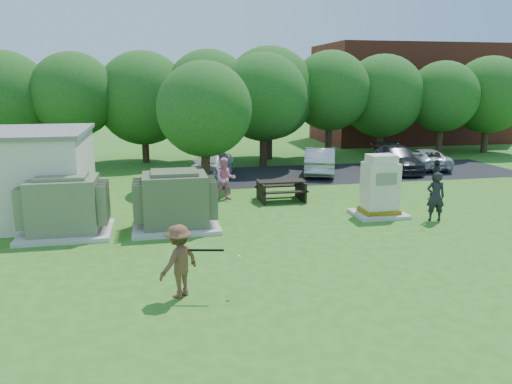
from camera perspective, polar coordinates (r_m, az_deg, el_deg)
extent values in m
plane|color=#2D6619|center=(14.18, 3.27, -8.64)|extent=(120.00, 120.00, 0.00)
cube|color=maroon|center=(45.17, 17.07, 10.69)|extent=(15.00, 8.00, 8.00)
cube|color=#232326|center=(28.71, 9.95, 2.18)|extent=(20.00, 6.00, 0.01)
cube|color=beige|center=(18.25, -20.82, -4.32)|extent=(3.00, 2.40, 0.15)
cube|color=#667151|center=(18.00, -21.07, -1.34)|extent=(2.20, 1.80, 1.80)
cube|color=#667151|center=(17.81, -21.31, 1.65)|extent=(1.60, 1.30, 0.12)
cube|color=#667151|center=(18.26, -25.00, -1.42)|extent=(0.32, 1.50, 1.35)
cube|color=#667151|center=(17.82, -17.05, -1.10)|extent=(0.32, 1.50, 1.35)
cube|color=beige|center=(18.00, -9.11, -3.86)|extent=(3.00, 2.40, 0.15)
cube|color=#535B40|center=(17.75, -9.22, -0.84)|extent=(2.20, 1.80, 1.80)
cube|color=#535B40|center=(17.55, -9.33, 2.21)|extent=(1.60, 1.30, 0.12)
cube|color=#535B40|center=(17.74, -13.32, -0.94)|extent=(0.32, 1.50, 1.35)
cube|color=#535B40|center=(17.83, -5.15, -0.58)|extent=(0.32, 1.50, 1.35)
cube|color=beige|center=(19.96, 13.82, -2.45)|extent=(1.96, 1.60, 0.13)
cube|color=yellow|center=(19.92, 13.84, -2.04)|extent=(1.38, 1.11, 0.16)
cube|color=beige|center=(19.70, 13.99, 0.70)|extent=(1.25, 0.98, 1.78)
cube|color=beige|center=(19.52, 14.16, 3.70)|extent=(1.02, 0.80, 0.31)
cube|color=gray|center=(19.18, 14.71, 1.42)|extent=(0.80, 0.04, 0.45)
cube|color=black|center=(21.66, 2.90, 1.22)|extent=(2.07, 0.80, 0.07)
cube|color=black|center=(22.33, 2.48, 0.67)|extent=(2.07, 0.29, 0.06)
cube|color=black|center=(21.13, 3.31, -0.03)|extent=(2.07, 0.29, 0.06)
cube|color=black|center=(21.55, 0.57, 0.02)|extent=(0.09, 1.55, 0.85)
cube|color=black|center=(21.98, 5.15, 0.23)|extent=(0.09, 1.55, 0.85)
imported|color=brown|center=(12.23, -8.80, -7.80)|extent=(1.32, 1.27, 1.80)
imported|color=black|center=(19.66, 19.84, -0.49)|extent=(0.76, 0.58, 1.85)
imported|color=pink|center=(21.76, -3.52, 1.50)|extent=(0.93, 0.73, 1.87)
imported|color=#222227|center=(23.87, 19.86, 1.52)|extent=(0.79, 1.07, 1.68)
imported|color=silver|center=(27.03, -5.16, 3.18)|extent=(3.18, 4.46, 1.41)
imported|color=#A1A1A6|center=(28.06, 7.33, 3.56)|extent=(3.02, 4.81, 1.50)
imported|color=black|center=(29.87, 15.74, 3.67)|extent=(2.71, 5.16, 1.43)
imported|color=silver|center=(31.33, 18.69, 3.65)|extent=(2.51, 4.44, 1.17)
cylinder|color=black|center=(12.03, -5.72, -6.64)|extent=(0.84, 0.23, 0.06)
cylinder|color=maroon|center=(12.09, -8.19, -6.61)|extent=(0.23, 0.11, 0.06)
sphere|color=white|center=(12.21, -1.93, -7.42)|extent=(0.09, 0.09, 0.09)
cylinder|color=#47301E|center=(33.51, -26.37, 4.61)|extent=(0.44, 0.44, 2.40)
sphere|color=#235B1C|center=(33.30, -26.86, 9.51)|extent=(5.60, 5.60, 5.60)
cylinder|color=#47301E|center=(32.11, -19.74, 5.24)|extent=(0.44, 0.44, 2.80)
sphere|color=#235B1C|center=(31.90, -20.14, 10.41)|extent=(5.00, 5.00, 5.00)
cylinder|color=#47301E|center=(32.61, -12.53, 5.35)|extent=(0.44, 0.44, 2.30)
sphere|color=#235B1C|center=(32.38, -12.77, 10.42)|extent=(5.80, 5.80, 5.80)
cylinder|color=#47301E|center=(31.87, -5.32, 5.79)|extent=(0.44, 0.44, 2.70)
sphere|color=#235B1C|center=(31.65, -5.44, 11.14)|extent=(5.40, 5.40, 5.40)
cylinder|color=#47301E|center=(33.13, 1.49, 5.93)|extent=(0.44, 0.44, 2.50)
sphere|color=#235B1C|center=(32.91, 1.52, 11.21)|extent=(6.00, 6.00, 6.00)
cylinder|color=#47301E|center=(33.86, 8.30, 6.29)|extent=(0.44, 0.44, 2.90)
sphere|color=#235B1C|center=(33.66, 8.46, 11.39)|extent=(5.20, 5.20, 5.20)
cylinder|color=#47301E|center=(35.97, 14.00, 6.02)|extent=(0.44, 0.44, 2.40)
sphere|color=#235B1C|center=(35.77, 14.25, 10.60)|extent=(5.60, 5.60, 5.60)
cylinder|color=#47301E|center=(37.08, 20.23, 5.96)|extent=(0.44, 0.44, 2.60)
sphere|color=#235B1C|center=(36.90, 20.56, 10.18)|extent=(4.80, 4.80, 4.80)
cylinder|color=#47301E|center=(39.81, 24.71, 5.92)|extent=(0.44, 0.44, 2.50)
sphere|color=#235B1C|center=(39.63, 25.10, 10.03)|extent=(5.40, 5.40, 5.40)
cylinder|color=#47301E|center=(24.69, -5.78, 3.42)|extent=(0.44, 0.44, 2.40)
sphere|color=#235B1C|center=(24.41, -5.91, 9.41)|extent=(4.60, 4.60, 4.60)
cylinder|color=#47301E|center=(30.20, 0.83, 5.37)|extent=(0.44, 0.44, 2.60)
sphere|color=#235B1C|center=(29.97, 0.85, 10.80)|extent=(5.20, 5.20, 5.20)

